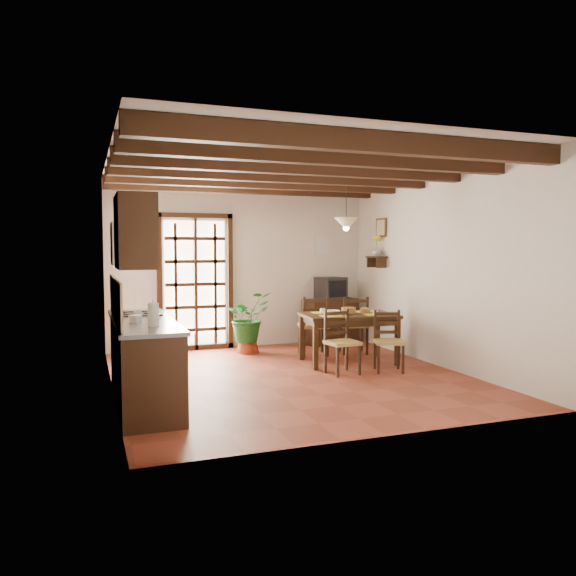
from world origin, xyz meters
name	(u,v)px	position (x,y,z in m)	size (l,w,h in m)	color
ground_plane	(291,377)	(0.00, 0.00, 0.00)	(5.00, 5.00, 0.00)	brown
room_shell	(291,239)	(0.00, 0.00, 1.82)	(4.52, 5.02, 2.81)	silver
ceiling_beams	(291,171)	(0.00, 0.00, 2.69)	(4.50, 4.34, 0.20)	black
french_door	(195,280)	(-0.80, 2.45, 1.18)	(1.26, 0.11, 2.32)	white
kitchen_counter	(143,360)	(-1.96, -0.60, 0.47)	(0.64, 2.25, 1.38)	black
upper_cabinet	(135,232)	(-2.08, -1.30, 1.85)	(0.35, 0.80, 0.70)	black
range_hood	(128,245)	(-2.05, -0.05, 1.73)	(0.38, 0.60, 0.54)	white
counter_items	(142,315)	(-1.95, -0.51, 0.96)	(0.50, 1.43, 0.25)	black
dining_table	(348,320)	(1.12, 0.59, 0.64)	(1.44, 1.01, 0.73)	#301F0F
chair_near_left	(342,354)	(0.71, -0.06, 0.27)	(0.44, 0.42, 0.87)	tan
chair_near_right	(388,352)	(1.38, -0.14, 0.26)	(0.49, 0.48, 0.84)	tan
chair_far_left	(314,337)	(0.86, 1.31, 0.30)	(0.50, 0.49, 0.95)	tan
chair_far_right	(353,335)	(1.53, 1.23, 0.29)	(0.51, 0.50, 0.93)	tan
table_setting	(349,313)	(1.12, 0.59, 0.74)	(0.98, 0.65, 0.09)	yellow
table_bowl	(332,312)	(0.89, 0.66, 0.76)	(0.22, 0.22, 0.05)	white
sideboard	(330,321)	(1.57, 2.23, 0.40)	(0.95, 0.43, 0.80)	black
crt_tv	(331,288)	(1.57, 2.22, 0.99)	(0.53, 0.50, 0.39)	black
fuse_box	(321,246)	(1.50, 2.48, 1.75)	(0.25, 0.03, 0.32)	white
plant_pot	(248,346)	(-0.07, 1.86, 0.11)	(0.38, 0.38, 0.23)	maroon
potted_plant	(247,318)	(-0.07, 1.86, 0.57)	(1.90, 1.63, 2.11)	#144C19
wall_shelf	(377,259)	(2.14, 1.60, 1.51)	(0.20, 0.42, 0.20)	black
shelf_vase	(377,251)	(2.14, 1.60, 1.65)	(0.15, 0.15, 0.15)	#B2BFB2
shelf_flowers	(377,239)	(2.14, 1.60, 1.86)	(0.14, 0.14, 0.36)	yellow
framed_picture	(381,228)	(2.22, 1.60, 2.05)	(0.03, 0.32, 0.32)	brown
pendant_lamp	(346,223)	(1.12, 0.69, 2.08)	(0.36, 0.36, 0.84)	black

